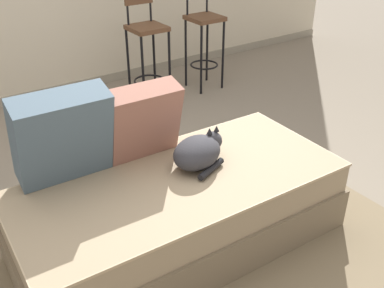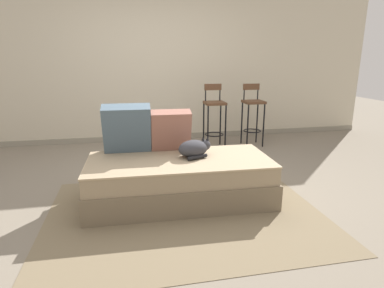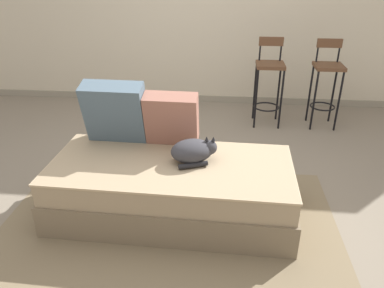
% 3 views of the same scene
% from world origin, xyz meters
% --- Properties ---
extents(ground_plane, '(16.00, 16.00, 0.00)m').
position_xyz_m(ground_plane, '(0.00, 0.00, 0.00)').
color(ground_plane, slate).
rests_on(ground_plane, ground).
extents(wall_back_panel, '(8.00, 0.10, 2.60)m').
position_xyz_m(wall_back_panel, '(0.00, 2.25, 1.30)').
color(wall_back_panel, beige).
rests_on(wall_back_panel, ground).
extents(wall_baseboard_trim, '(8.00, 0.02, 0.09)m').
position_xyz_m(wall_baseboard_trim, '(0.00, 2.20, 0.04)').
color(wall_baseboard_trim, gray).
rests_on(wall_baseboard_trim, ground).
extents(area_rug, '(2.55, 1.96, 0.01)m').
position_xyz_m(area_rug, '(0.00, -0.70, 0.00)').
color(area_rug, '#75664C').
rests_on(area_rug, ground).
extents(couch, '(1.88, 0.91, 0.45)m').
position_xyz_m(couch, '(0.00, -0.40, 0.23)').
color(couch, '#766750').
rests_on(couch, ground).
extents(throw_pillow_corner, '(0.50, 0.31, 0.52)m').
position_xyz_m(throw_pillow_corner, '(-0.50, -0.06, 0.71)').
color(throw_pillow_corner, '#4C6070').
rests_on(throw_pillow_corner, couch).
extents(throw_pillow_middle, '(0.43, 0.26, 0.45)m').
position_xyz_m(throw_pillow_middle, '(-0.04, -0.07, 0.67)').
color(throw_pillow_middle, '#936051').
rests_on(throw_pillow_middle, couch).
extents(cat, '(0.38, 0.34, 0.20)m').
position_xyz_m(cat, '(0.17, -0.34, 0.53)').
color(cat, '#333338').
rests_on(cat, couch).
extents(bar_stool_near_window, '(0.32, 0.32, 1.02)m').
position_xyz_m(bar_stool_near_window, '(0.89, 1.51, 0.58)').
color(bar_stool_near_window, black).
rests_on(bar_stool_near_window, ground).
extents(bar_stool_by_doorway, '(0.32, 0.32, 1.01)m').
position_xyz_m(bar_stool_by_doorway, '(1.54, 1.51, 0.59)').
color(bar_stool_by_doorway, black).
rests_on(bar_stool_by_doorway, ground).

